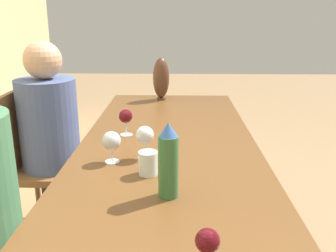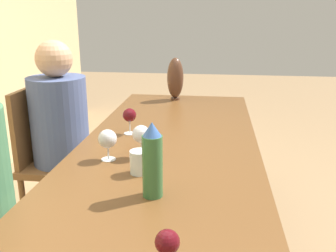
{
  "view_description": "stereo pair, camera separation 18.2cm",
  "coord_description": "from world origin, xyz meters",
  "px_view_note": "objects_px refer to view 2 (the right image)",
  "views": [
    {
      "loc": [
        -1.51,
        -0.04,
        1.35
      ],
      "look_at": [
        0.24,
        0.0,
        0.82
      ],
      "focal_mm": 40.0,
      "sensor_mm": 36.0,
      "label": 1
    },
    {
      "loc": [
        -1.49,
        -0.22,
        1.35
      ],
      "look_at": [
        0.24,
        0.0,
        0.82
      ],
      "focal_mm": 40.0,
      "sensor_mm": 36.0,
      "label": 2
    }
  ],
  "objects_px": {
    "wine_glass_0": "(108,139)",
    "person_far": "(63,132)",
    "wine_glass_1": "(141,135)",
    "vase": "(175,78)",
    "chair_far": "(52,155)",
    "wine_glass_4": "(130,116)",
    "water_tumbler": "(139,162)",
    "wine_glass_3": "(167,244)",
    "water_bottle": "(152,161)"
  },
  "relations": [
    {
      "from": "wine_glass_0",
      "to": "vase",
      "type": "bearing_deg",
      "value": -7.65
    },
    {
      "from": "wine_glass_3",
      "to": "wine_glass_4",
      "type": "bearing_deg",
      "value": 17.58
    },
    {
      "from": "wine_glass_0",
      "to": "wine_glass_4",
      "type": "bearing_deg",
      "value": -1.82
    },
    {
      "from": "vase",
      "to": "wine_glass_3",
      "type": "relative_size",
      "value": 2.52
    },
    {
      "from": "water_bottle",
      "to": "vase",
      "type": "relative_size",
      "value": 0.88
    },
    {
      "from": "wine_glass_1",
      "to": "wine_glass_3",
      "type": "xyz_separation_m",
      "value": [
        -0.77,
        -0.22,
        -0.02
      ]
    },
    {
      "from": "wine_glass_0",
      "to": "wine_glass_1",
      "type": "height_order",
      "value": "wine_glass_1"
    },
    {
      "from": "water_bottle",
      "to": "wine_glass_3",
      "type": "distance_m",
      "value": 0.43
    },
    {
      "from": "water_tumbler",
      "to": "wine_glass_0",
      "type": "height_order",
      "value": "wine_glass_0"
    },
    {
      "from": "wine_glass_3",
      "to": "person_far",
      "type": "xyz_separation_m",
      "value": [
        1.3,
        0.82,
        -0.16
      ]
    },
    {
      "from": "wine_glass_4",
      "to": "vase",
      "type": "bearing_deg",
      "value": -10.21
    },
    {
      "from": "water_tumbler",
      "to": "wine_glass_1",
      "type": "distance_m",
      "value": 0.19
    },
    {
      "from": "wine_glass_0",
      "to": "wine_glass_3",
      "type": "distance_m",
      "value": 0.81
    },
    {
      "from": "wine_glass_1",
      "to": "water_tumbler",
      "type": "bearing_deg",
      "value": -171.39
    },
    {
      "from": "wine_glass_1",
      "to": "chair_far",
      "type": "bearing_deg",
      "value": 52.49
    },
    {
      "from": "wine_glass_4",
      "to": "person_far",
      "type": "distance_m",
      "value": 0.54
    },
    {
      "from": "wine_glass_0",
      "to": "water_bottle",
      "type": "bearing_deg",
      "value": -140.89
    },
    {
      "from": "wine_glass_4",
      "to": "chair_far",
      "type": "height_order",
      "value": "chair_far"
    },
    {
      "from": "chair_far",
      "to": "wine_glass_3",
      "type": "bearing_deg",
      "value": -145.11
    },
    {
      "from": "vase",
      "to": "person_far",
      "type": "xyz_separation_m",
      "value": [
        -0.65,
        0.62,
        -0.24
      ]
    },
    {
      "from": "wine_glass_1",
      "to": "person_far",
      "type": "bearing_deg",
      "value": 48.77
    },
    {
      "from": "water_bottle",
      "to": "water_tumbler",
      "type": "distance_m",
      "value": 0.22
    },
    {
      "from": "water_tumbler",
      "to": "vase",
      "type": "xyz_separation_m",
      "value": [
        1.35,
        0.0,
        0.11
      ]
    },
    {
      "from": "wine_glass_3",
      "to": "chair_far",
      "type": "height_order",
      "value": "chair_far"
    },
    {
      "from": "wine_glass_3",
      "to": "chair_far",
      "type": "distance_m",
      "value": 1.62
    },
    {
      "from": "water_tumbler",
      "to": "person_far",
      "type": "xyz_separation_m",
      "value": [
        0.7,
        0.63,
        -0.13
      ]
    },
    {
      "from": "wine_glass_3",
      "to": "person_far",
      "type": "height_order",
      "value": "person_far"
    },
    {
      "from": "wine_glass_3",
      "to": "wine_glass_4",
      "type": "distance_m",
      "value": 1.16
    },
    {
      "from": "vase",
      "to": "person_far",
      "type": "distance_m",
      "value": 0.93
    },
    {
      "from": "wine_glass_3",
      "to": "wine_glass_4",
      "type": "relative_size",
      "value": 0.88
    },
    {
      "from": "person_far",
      "to": "water_bottle",
      "type": "bearing_deg",
      "value": -141.2
    },
    {
      "from": "water_tumbler",
      "to": "wine_glass_0",
      "type": "distance_m",
      "value": 0.22
    },
    {
      "from": "wine_glass_1",
      "to": "vase",
      "type": "bearing_deg",
      "value": -1.13
    },
    {
      "from": "wine_glass_0",
      "to": "wine_glass_1",
      "type": "distance_m",
      "value": 0.15
    },
    {
      "from": "person_far",
      "to": "wine_glass_4",
      "type": "bearing_deg",
      "value": -112.78
    },
    {
      "from": "vase",
      "to": "wine_glass_0",
      "type": "xyz_separation_m",
      "value": [
        -1.23,
        0.16,
        -0.07
      ]
    },
    {
      "from": "wine_glass_1",
      "to": "wine_glass_3",
      "type": "bearing_deg",
      "value": -164.14
    },
    {
      "from": "wine_glass_0",
      "to": "person_far",
      "type": "relative_size",
      "value": 0.12
    },
    {
      "from": "water_bottle",
      "to": "wine_glass_1",
      "type": "bearing_deg",
      "value": 17.34
    },
    {
      "from": "wine_glass_4",
      "to": "person_far",
      "type": "xyz_separation_m",
      "value": [
        0.2,
        0.47,
        -0.18
      ]
    },
    {
      "from": "vase",
      "to": "wine_glass_1",
      "type": "xyz_separation_m",
      "value": [
        -1.18,
        0.02,
        -0.06
      ]
    },
    {
      "from": "vase",
      "to": "chair_far",
      "type": "xyz_separation_m",
      "value": [
        -0.65,
        0.71,
        -0.39
      ]
    },
    {
      "from": "wine_glass_1",
      "to": "chair_far",
      "type": "height_order",
      "value": "chair_far"
    },
    {
      "from": "person_far",
      "to": "vase",
      "type": "bearing_deg",
      "value": -43.86
    },
    {
      "from": "wine_glass_1",
      "to": "wine_glass_4",
      "type": "distance_m",
      "value": 0.35
    },
    {
      "from": "water_bottle",
      "to": "wine_glass_0",
      "type": "relative_size",
      "value": 1.97
    },
    {
      "from": "water_bottle",
      "to": "chair_far",
      "type": "relative_size",
      "value": 0.3
    },
    {
      "from": "wine_glass_3",
      "to": "person_far",
      "type": "bearing_deg",
      "value": 32.28
    },
    {
      "from": "water_tumbler",
      "to": "wine_glass_0",
      "type": "relative_size",
      "value": 0.69
    },
    {
      "from": "wine_glass_4",
      "to": "person_far",
      "type": "relative_size",
      "value": 0.12
    }
  ]
}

